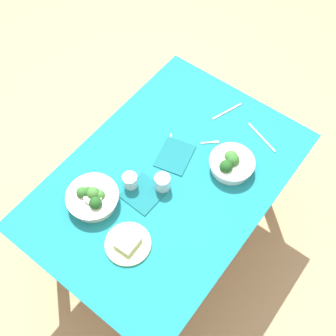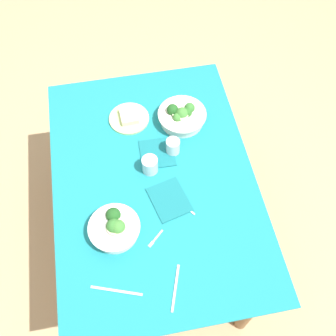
{
  "view_description": "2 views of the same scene",
  "coord_description": "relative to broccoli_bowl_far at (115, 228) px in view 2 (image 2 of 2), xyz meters",
  "views": [
    {
      "loc": [
        0.81,
        0.62,
        2.53
      ],
      "look_at": [
        -0.03,
        -0.02,
        0.78
      ],
      "focal_mm": 45.35,
      "sensor_mm": 36.0,
      "label": 1
    },
    {
      "loc": [
        -0.95,
        0.11,
        2.38
      ],
      "look_at": [
        0.02,
        -0.07,
        0.78
      ],
      "focal_mm": 43.17,
      "sensor_mm": 36.0,
      "label": 2
    }
  ],
  "objects": [
    {
      "name": "bread_side_plate",
      "position": [
        0.61,
        -0.14,
        -0.03
      ],
      "size": [
        0.21,
        0.21,
        0.04
      ],
      "color": "#B7D684",
      "rests_on": "dining_table"
    },
    {
      "name": "ground_plane",
      "position": [
        0.23,
        -0.21,
        -0.78
      ],
      "size": [
        6.0,
        6.0,
        0.0
      ],
      "primitive_type": "plane",
      "color": "tan"
    },
    {
      "name": "dining_table",
      "position": [
        0.23,
        -0.21,
        -0.16
      ],
      "size": [
        1.37,
        0.95,
        0.73
      ],
      "color": "#197A84",
      "rests_on": "ground_plane"
    },
    {
      "name": "broccoli_bowl_far",
      "position": [
        0.0,
        0.0,
        0.0
      ],
      "size": [
        0.22,
        0.22,
        0.11
      ],
      "color": "white",
      "rests_on": "dining_table"
    },
    {
      "name": "water_glass_center",
      "position": [
        0.29,
        -0.2,
        -0.0
      ],
      "size": [
        0.08,
        0.08,
        0.09
      ],
      "primitive_type": "cylinder",
      "color": "silver",
      "rests_on": "dining_table"
    },
    {
      "name": "napkin_folded_upper",
      "position": [
        0.37,
        -0.25,
        -0.04
      ],
      "size": [
        0.18,
        0.17,
        0.01
      ],
      "primitive_type": "cube",
      "rotation": [
        0.0,
        0.0,
        -0.03
      ],
      "color": "#156870",
      "rests_on": "dining_table"
    },
    {
      "name": "table_knife_left",
      "position": [
        -0.25,
        0.03,
        -0.04
      ],
      "size": [
        0.08,
        0.2,
        0.0
      ],
      "primitive_type": "cube",
      "rotation": [
        0.0,
        0.0,
        4.37
      ],
      "color": "#B7B7BC",
      "rests_on": "dining_table"
    },
    {
      "name": "broccoli_bowl_near",
      "position": [
        0.55,
        -0.41,
        -0.0
      ],
      "size": [
        0.25,
        0.25,
        0.11
      ],
      "color": "silver",
      "rests_on": "dining_table"
    },
    {
      "name": "fork_by_near_bowl",
      "position": [
        -0.07,
        -0.16,
        -0.04
      ],
      "size": [
        0.07,
        0.08,
        0.0
      ],
      "rotation": [
        0.0,
        0.0,
        2.31
      ],
      "color": "#B7B7BC",
      "rests_on": "dining_table"
    },
    {
      "name": "water_glass_side",
      "position": [
        0.37,
        -0.33,
        -0.0
      ],
      "size": [
        0.07,
        0.07,
        0.08
      ],
      "primitive_type": "cylinder",
      "color": "silver",
      "rests_on": "dining_table"
    },
    {
      "name": "table_knife_right",
      "position": [
        -0.29,
        -0.21,
        -0.04
      ],
      "size": [
        0.19,
        0.07,
        0.0
      ],
      "primitive_type": "cube",
      "rotation": [
        0.0,
        0.0,
        2.81
      ],
      "color": "#B7B7BC",
      "rests_on": "dining_table"
    },
    {
      "name": "fork_by_far_bowl",
      "position": [
        0.06,
        -0.32,
        -0.04
      ],
      "size": [
        0.09,
        0.07,
        0.0
      ],
      "rotation": [
        0.0,
        0.0,
        0.65
      ],
      "color": "#B7B7BC",
      "rests_on": "dining_table"
    },
    {
      "name": "napkin_folded_lower",
      "position": [
        0.11,
        -0.26,
        -0.04
      ],
      "size": [
        0.22,
        0.2,
        0.01
      ],
      "primitive_type": "cube",
      "rotation": [
        0.0,
        0.0,
        0.25
      ],
      "color": "#156870",
      "rests_on": "dining_table"
    }
  ]
}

